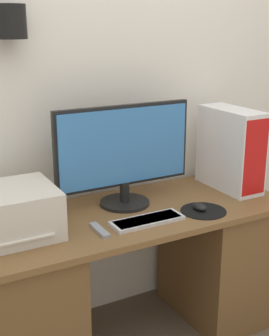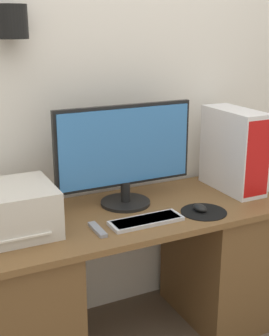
{
  "view_description": "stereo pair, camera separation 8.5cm",
  "coord_description": "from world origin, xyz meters",
  "px_view_note": "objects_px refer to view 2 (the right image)",
  "views": [
    {
      "loc": [
        -0.99,
        -1.56,
        1.62
      ],
      "look_at": [
        0.02,
        0.32,
        0.95
      ],
      "focal_mm": 50.0,
      "sensor_mm": 36.0,
      "label": 1
    },
    {
      "loc": [
        -0.92,
        -1.6,
        1.62
      ],
      "look_at": [
        0.02,
        0.32,
        0.95
      ],
      "focal_mm": 50.0,
      "sensor_mm": 36.0,
      "label": 2
    }
  ],
  "objects_px": {
    "mouse": "(200,208)",
    "computer_tower": "(234,150)",
    "printer": "(8,211)",
    "monitor": "(125,151)",
    "remote_control": "(97,230)",
    "keyboard": "(146,221)"
  },
  "relations": [
    {
      "from": "keyboard",
      "to": "mouse",
      "type": "relative_size",
      "value": 4.07
    },
    {
      "from": "printer",
      "to": "monitor",
      "type": "bearing_deg",
      "value": 8.3
    },
    {
      "from": "monitor",
      "to": "remote_control",
      "type": "xyz_separation_m",
      "value": [
        -0.25,
        -0.25,
        -0.27
      ]
    },
    {
      "from": "mouse",
      "to": "remote_control",
      "type": "bearing_deg",
      "value": 178.81
    },
    {
      "from": "mouse",
      "to": "printer",
      "type": "relative_size",
      "value": 0.21
    },
    {
      "from": "computer_tower",
      "to": "remote_control",
      "type": "height_order",
      "value": "computer_tower"
    },
    {
      "from": "monitor",
      "to": "computer_tower",
      "type": "bearing_deg",
      "value": -5.08
    },
    {
      "from": "keyboard",
      "to": "printer",
      "type": "relative_size",
      "value": 0.87
    },
    {
      "from": "keyboard",
      "to": "printer",
      "type": "bearing_deg",
      "value": 164.0
    },
    {
      "from": "remote_control",
      "to": "mouse",
      "type": "bearing_deg",
      "value": -1.19
    },
    {
      "from": "computer_tower",
      "to": "remote_control",
      "type": "relative_size",
      "value": 2.83
    },
    {
      "from": "computer_tower",
      "to": "monitor",
      "type": "bearing_deg",
      "value": 174.92
    },
    {
      "from": "printer",
      "to": "remote_control",
      "type": "height_order",
      "value": "printer"
    },
    {
      "from": "monitor",
      "to": "printer",
      "type": "xyz_separation_m",
      "value": [
        -0.61,
        -0.09,
        -0.17
      ]
    },
    {
      "from": "keyboard",
      "to": "mouse",
      "type": "height_order",
      "value": "mouse"
    },
    {
      "from": "keyboard",
      "to": "mouse",
      "type": "distance_m",
      "value": 0.3
    },
    {
      "from": "keyboard",
      "to": "printer",
      "type": "distance_m",
      "value": 0.62
    },
    {
      "from": "remote_control",
      "to": "keyboard",
      "type": "bearing_deg",
      "value": -3.07
    },
    {
      "from": "monitor",
      "to": "printer",
      "type": "distance_m",
      "value": 0.64
    },
    {
      "from": "monitor",
      "to": "remote_control",
      "type": "height_order",
      "value": "monitor"
    },
    {
      "from": "mouse",
      "to": "computer_tower",
      "type": "height_order",
      "value": "computer_tower"
    },
    {
      "from": "monitor",
      "to": "printer",
      "type": "bearing_deg",
      "value": -171.7
    }
  ]
}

